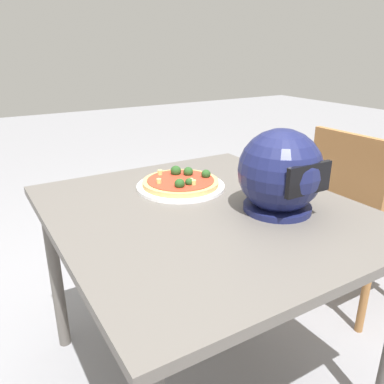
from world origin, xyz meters
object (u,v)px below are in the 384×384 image
Objects in this scene: motorcycle_helmet at (280,173)px; pizza at (181,181)px; dining_table at (205,230)px; chair_side at (354,215)px.

pizza is at bearing -65.16° from motorcycle_helmet.
motorcycle_helmet is at bearing 144.78° from dining_table.
dining_table is 3.96× the size of motorcycle_helmet.
chair_side is at bearing -178.42° from dining_table.
pizza is 0.32× the size of chair_side.
dining_table is 0.32m from motorcycle_helmet.
pizza reaches higher than dining_table.
motorcycle_helmet is (-0.19, 0.14, 0.21)m from dining_table.
chair_side is (-0.85, -0.02, -0.15)m from dining_table.
motorcycle_helmet reaches higher than dining_table.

